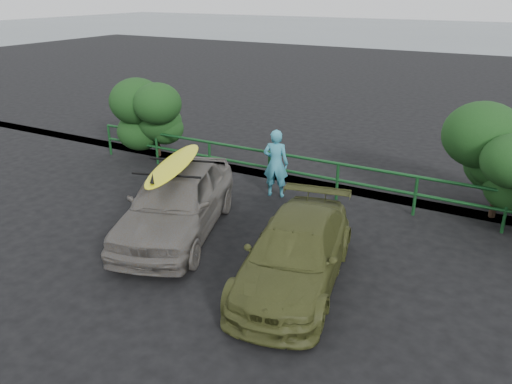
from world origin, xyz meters
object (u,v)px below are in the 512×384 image
surfboard (174,164)px  guardrail (302,175)px  man (276,163)px  olive_vehicle (295,253)px  sedan (176,201)px

surfboard → guardrail: bearing=48.8°
man → olive_vehicle: bearing=107.9°
sedan → olive_vehicle: 3.27m
sedan → guardrail: bearing=48.8°
sedan → man: man is taller
guardrail → surfboard: size_ratio=4.64×
sedan → man: size_ratio=2.48×
man → surfboard: size_ratio=0.61×
man → surfboard: man is taller
olive_vehicle → man: bearing=110.9°
surfboard → man: bearing=53.9°
guardrail → olive_vehicle: (1.71, -4.16, 0.09)m
guardrail → surfboard: (-1.50, -3.55, 1.12)m
olive_vehicle → surfboard: 3.42m
olive_vehicle → man: size_ratio=2.30×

